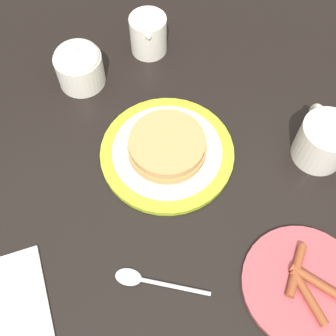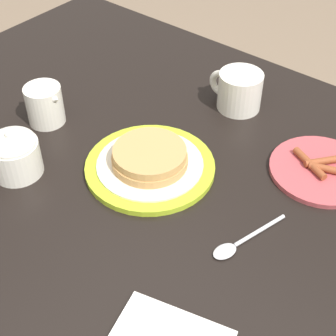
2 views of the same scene
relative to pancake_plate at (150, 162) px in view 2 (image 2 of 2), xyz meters
name	(u,v)px [view 2 (image 2 of 2)]	position (x,y,z in m)	size (l,w,h in m)	color
dining_table	(151,224)	(-0.03, 0.03, -0.13)	(1.40, 1.05, 0.76)	black
pancake_plate	(150,162)	(0.00, 0.00, 0.00)	(0.25, 0.25, 0.05)	#AAC628
side_plate_bacon	(321,169)	(-0.26, -0.20, -0.01)	(0.20, 0.20, 0.02)	#B2474C
coffee_mug	(239,90)	(-0.02, -0.28, 0.03)	(0.13, 0.09, 0.08)	silver
creamer_pitcher	(45,104)	(0.27, 0.02, 0.03)	(0.12, 0.08, 0.09)	silver
sugar_bowl	(14,153)	(0.19, 0.16, 0.03)	(0.09, 0.09, 0.10)	silver
spoon	(237,244)	(-0.23, 0.05, -0.01)	(0.06, 0.15, 0.01)	silver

